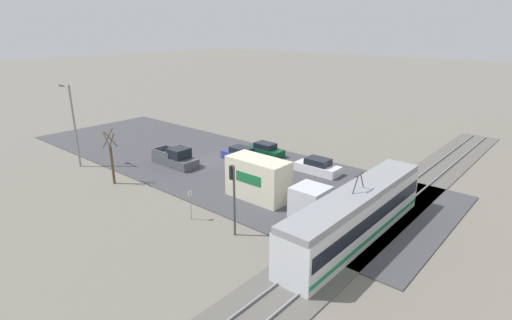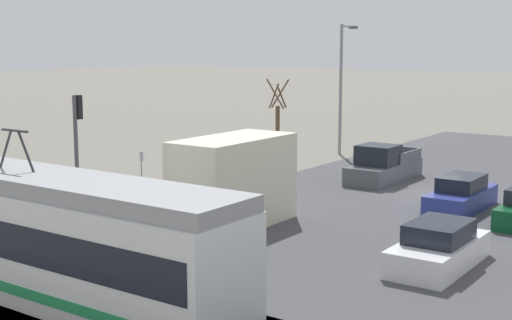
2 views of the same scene
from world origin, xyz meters
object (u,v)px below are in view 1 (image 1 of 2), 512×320
Objects in this scene: light_rail_tram at (356,215)px; no_parking_sign at (190,202)px; pickup_truck at (176,158)px; traffic_light_pole at (233,191)px; sedan_car_1 at (318,167)px; sedan_car_2 at (265,150)px; sedan_car_0 at (241,155)px; box_truck at (270,184)px; street_tree at (112,159)px; street_lamp_near_crossing at (73,120)px.

light_rail_tram is 6.66× the size of no_parking_sign.
pickup_truck is 1.05× the size of traffic_light_pole.
sedan_car_1 reaches higher than sedan_car_2.
pickup_truck is at bearing -114.02° from traffic_light_pole.
traffic_light_pole is (6.43, 14.42, 2.46)m from pickup_truck.
sedan_car_0 is 0.90× the size of traffic_light_pole.
pickup_truck is 14.43m from sedan_car_1.
street_tree is at bearing -65.83° from box_truck.
sedan_car_0 is at bearing -112.42° from light_rail_tram.
sedan_car_2 is at bearing -147.45° from traffic_light_pole.
sedan_car_1 is at bearing -75.36° from sedan_car_0.
sedan_car_2 is at bearing 160.97° from street_tree.
box_truck is 6.64m from no_parking_sign.
sedan_car_1 is (-2.13, 8.15, -0.01)m from sedan_car_0.
street_lamp_near_crossing is (14.13, -19.77, 4.10)m from sedan_car_1.
no_parking_sign is (15.40, 5.58, 0.73)m from sedan_car_2.
pickup_truck is 2.32× the size of no_parking_sign.
pickup_truck is at bearing -29.69° from sedan_car_2.
light_rail_tram is 1.83× the size of street_lamp_near_crossing.
street_tree is (6.01, -13.40, 0.66)m from box_truck.
street_lamp_near_crossing is (5.76, -20.52, 3.11)m from box_truck.
box_truck is at bearing -125.04° from sedan_car_0.
box_truck is at bearing -95.04° from light_rail_tram.
traffic_light_pole is at bearing 65.98° from pickup_truck.
street_lamp_near_crossing is at bearing -49.18° from pickup_truck.
street_lamp_near_crossing is at bearing -89.81° from traffic_light_pole.
light_rail_tram is at bearing 84.96° from box_truck.
sedan_car_1 is at bearing 121.95° from pickup_truck.
street_tree is (5.31, -21.33, 0.58)m from light_rail_tram.
box_truck is 2.04× the size of sedan_car_1.
no_parking_sign is at bearing -62.61° from light_rail_tram.
sedan_car_2 is 0.51× the size of street_lamp_near_crossing.
sedan_car_1 is 1.03× the size of sedan_car_2.
no_parking_sign is (12.37, 6.35, 0.71)m from sedan_car_0.
street_lamp_near_crossing is 18.29m from no_parking_sign.
traffic_light_pole is (14.97, 9.55, 2.60)m from sedan_car_2.
sedan_car_2 is at bearing -96.99° from sedan_car_1.
light_rail_tram reaches higher than no_parking_sign.
box_truck is at bearing -165.94° from traffic_light_pole.
traffic_light_pole is at bearing -139.13° from sedan_car_0.
sedan_car_1 is 0.86× the size of street_tree.
street_lamp_near_crossing is (15.04, -12.39, 4.11)m from sedan_car_2.
no_parking_sign is (6.13, -2.55, -0.27)m from box_truck.
traffic_light_pole reaches higher than sedan_car_2.
traffic_light_pole is at bearing -52.48° from light_rail_tram.
light_rail_tram is 11.80m from no_parking_sign.
street_tree reaches higher than traffic_light_pole.
light_rail_tram is 3.56× the size of sedan_car_2.
pickup_truck reaches higher than sedan_car_1.
sedan_car_0 reaches higher than sedan_car_1.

